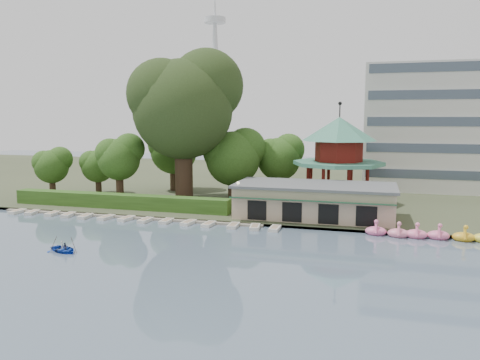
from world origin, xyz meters
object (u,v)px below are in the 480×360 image
at_px(boathouse, 314,200).
at_px(rowboat_with_passengers, 64,247).
at_px(big_tree, 185,102).
at_px(dock, 127,216).
at_px(pavilion, 339,151).

relative_size(boathouse, rowboat_with_passengers, 3.70).
bearing_deg(big_tree, dock, -106.13).
distance_m(boathouse, rowboat_with_passengers, 28.11).
height_order(big_tree, rowboat_with_passengers, big_tree).
xyz_separation_m(big_tree, rowboat_with_passengers, (-1.48, -25.61, -13.75)).
height_order(pavilion, big_tree, big_tree).
bearing_deg(dock, boathouse, 12.24).
xyz_separation_m(boathouse, big_tree, (-18.81, 6.25, 11.82)).
distance_m(dock, rowboat_with_passengers, 14.69).
bearing_deg(rowboat_with_passengers, dock, 96.67).
height_order(dock, boathouse, boathouse).
xyz_separation_m(dock, boathouse, (22.00, 4.77, 2.25)).
height_order(boathouse, big_tree, big_tree).
distance_m(boathouse, big_tree, 23.08).
distance_m(dock, pavilion, 29.14).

